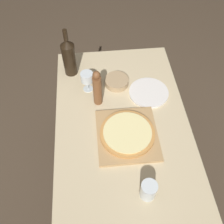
{
  "coord_description": "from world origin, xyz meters",
  "views": [
    {
      "loc": [
        -0.15,
        -0.88,
        2.05
      ],
      "look_at": [
        -0.06,
        0.03,
        0.83
      ],
      "focal_mm": 42.0,
      "sensor_mm": 36.0,
      "label": 1
    }
  ],
  "objects_px": {
    "wine_bottle": "(69,57)",
    "small_bowl": "(117,81)",
    "pepper_mill": "(97,89)",
    "wine_glass": "(87,78)",
    "pizza": "(127,133)"
  },
  "relations": [
    {
      "from": "pizza",
      "to": "pepper_mill",
      "type": "bearing_deg",
      "value": 119.25
    },
    {
      "from": "wine_glass",
      "to": "small_bowl",
      "type": "xyz_separation_m",
      "value": [
        0.19,
        0.03,
        -0.08
      ]
    },
    {
      "from": "wine_bottle",
      "to": "small_bowl",
      "type": "relative_size",
      "value": 2.18
    },
    {
      "from": "pizza",
      "to": "wine_glass",
      "type": "distance_m",
      "value": 0.44
    },
    {
      "from": "pepper_mill",
      "to": "wine_glass",
      "type": "distance_m",
      "value": 0.13
    },
    {
      "from": "pizza",
      "to": "wine_glass",
      "type": "bearing_deg",
      "value": 118.59
    },
    {
      "from": "pizza",
      "to": "small_bowl",
      "type": "height_order",
      "value": "small_bowl"
    },
    {
      "from": "pepper_mill",
      "to": "small_bowl",
      "type": "height_order",
      "value": "pepper_mill"
    },
    {
      "from": "wine_glass",
      "to": "small_bowl",
      "type": "height_order",
      "value": "wine_glass"
    },
    {
      "from": "pizza",
      "to": "wine_glass",
      "type": "xyz_separation_m",
      "value": [
        -0.21,
        0.38,
        0.07
      ]
    },
    {
      "from": "pizza",
      "to": "wine_bottle",
      "type": "bearing_deg",
      "value": 119.85
    },
    {
      "from": "pepper_mill",
      "to": "small_bowl",
      "type": "bearing_deg",
      "value": 47.24
    },
    {
      "from": "pepper_mill",
      "to": "small_bowl",
      "type": "relative_size",
      "value": 1.66
    },
    {
      "from": "pizza",
      "to": "pepper_mill",
      "type": "distance_m",
      "value": 0.32
    },
    {
      "from": "pizza",
      "to": "wine_bottle",
      "type": "relative_size",
      "value": 0.91
    }
  ]
}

